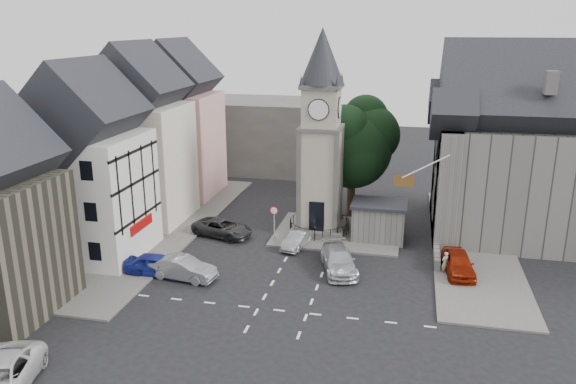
% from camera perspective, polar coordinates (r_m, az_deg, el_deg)
% --- Properties ---
extents(ground, '(120.00, 120.00, 0.00)m').
position_cam_1_polar(ground, '(39.09, 1.27, -8.19)').
color(ground, black).
rests_on(ground, ground).
extents(pavement_west, '(6.00, 30.00, 0.14)m').
position_cam_1_polar(pavement_west, '(48.02, -12.11, -3.62)').
color(pavement_west, '#595651').
rests_on(pavement_west, ground).
extents(pavement_east, '(6.00, 26.00, 0.14)m').
position_cam_1_polar(pavement_east, '(46.11, 18.14, -4.97)').
color(pavement_east, '#595651').
rests_on(pavement_east, ground).
extents(central_island, '(10.00, 8.00, 0.16)m').
position_cam_1_polar(central_island, '(46.12, 5.05, -4.15)').
color(central_island, '#595651').
rests_on(central_island, ground).
extents(road_markings, '(20.00, 8.00, 0.01)m').
position_cam_1_polar(road_markings, '(34.28, -0.57, -11.97)').
color(road_markings, silver).
rests_on(road_markings, ground).
extents(clock_tower, '(4.86, 4.86, 16.25)m').
position_cam_1_polar(clock_tower, '(44.11, 3.37, 5.80)').
color(clock_tower, '#4C4944').
rests_on(clock_tower, ground).
extents(stone_shelter, '(4.30, 3.30, 3.08)m').
position_cam_1_polar(stone_shelter, '(44.88, 9.19, -2.91)').
color(stone_shelter, '#5F5D58').
rests_on(stone_shelter, ground).
extents(town_tree, '(7.20, 7.20, 10.80)m').
position_cam_1_polar(town_tree, '(48.95, 6.62, 5.44)').
color(town_tree, black).
rests_on(town_tree, ground).
extents(warning_sign_post, '(0.70, 0.19, 2.85)m').
position_cam_1_polar(warning_sign_post, '(43.89, -1.43, -2.48)').
color(warning_sign_post, black).
rests_on(warning_sign_post, ground).
extents(terrace_pink, '(8.10, 7.60, 12.80)m').
position_cam_1_polar(terrace_pink, '(56.34, -11.14, 6.32)').
color(terrace_pink, '#D79C94').
rests_on(terrace_pink, ground).
extents(terrace_cream, '(8.10, 7.60, 12.80)m').
position_cam_1_polar(terrace_cream, '(49.26, -14.81, 4.60)').
color(terrace_cream, beige).
rests_on(terrace_cream, ground).
extents(terrace_tudor, '(8.10, 7.60, 12.00)m').
position_cam_1_polar(terrace_tudor, '(42.59, -19.60, 1.78)').
color(terrace_tudor, silver).
rests_on(terrace_tudor, ground).
extents(backdrop_west, '(20.00, 10.00, 8.00)m').
position_cam_1_polar(backdrop_west, '(66.72, -4.16, 5.92)').
color(backdrop_west, '#4C4944').
rests_on(backdrop_west, ground).
extents(east_building, '(14.40, 11.40, 12.60)m').
position_cam_1_polar(east_building, '(47.72, 22.79, 3.07)').
color(east_building, '#5F5D58').
rests_on(east_building, ground).
extents(east_boundary_wall, '(0.40, 16.00, 0.90)m').
position_cam_1_polar(east_boundary_wall, '(47.62, 14.62, -3.49)').
color(east_boundary_wall, '#5F5D58').
rests_on(east_boundary_wall, ground).
extents(flagpole, '(3.68, 0.10, 2.74)m').
position_cam_1_polar(flagpole, '(39.94, 13.82, 2.53)').
color(flagpole, white).
rests_on(flagpole, ground).
extents(car_west_blue, '(4.38, 1.90, 1.47)m').
position_cam_1_polar(car_west_blue, '(39.54, -13.21, -7.18)').
color(car_west_blue, navy).
rests_on(car_west_blue, ground).
extents(car_west_silver, '(4.74, 2.19, 1.50)m').
position_cam_1_polar(car_west_silver, '(38.57, -10.60, -7.62)').
color(car_west_silver, gray).
rests_on(car_west_silver, ground).
extents(car_west_grey, '(5.44, 3.57, 1.39)m').
position_cam_1_polar(car_west_grey, '(45.55, -6.68, -3.64)').
color(car_west_grey, '#2B2B2D').
rests_on(car_west_grey, ground).
extents(car_island_silver, '(2.08, 3.92, 1.23)m').
position_cam_1_polar(car_island_silver, '(43.10, 0.95, -4.85)').
color(car_island_silver, gray).
rests_on(car_island_silver, ground).
extents(car_island_east, '(3.53, 5.62, 1.52)m').
position_cam_1_polar(car_island_east, '(39.29, 5.15, -6.91)').
color(car_island_east, '#B2B4BA').
rests_on(car_island_east, ground).
extents(car_east_red, '(2.37, 4.78, 1.57)m').
position_cam_1_polar(car_east_red, '(40.32, 16.90, -6.93)').
color(car_east_red, maroon).
rests_on(car_east_red, ground).
extents(pedestrian, '(0.69, 0.65, 1.60)m').
position_cam_1_polar(pedestrian, '(40.09, 15.66, -6.94)').
color(pedestrian, '#ACA78E').
rests_on(pedestrian, ground).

